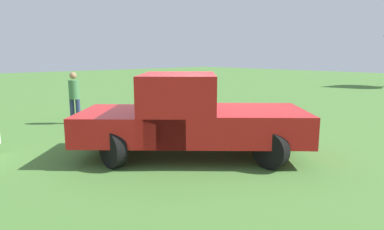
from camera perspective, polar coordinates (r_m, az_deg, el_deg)
ground_plane at (r=7.92m, az=-0.03°, el=-5.71°), size 80.00×80.00×0.00m
pickup_truck at (r=7.18m, az=-0.99°, el=0.14°), size 4.74×4.84×1.79m
person_visitor at (r=11.24m, az=-19.55°, el=3.25°), size 0.45×0.45×1.65m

